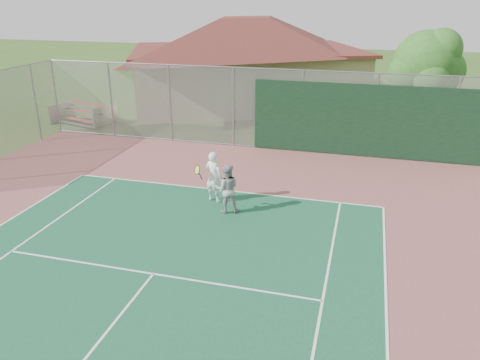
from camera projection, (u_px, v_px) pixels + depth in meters
name	position (u px, v px, depth m)	size (l,w,h in m)	color
back_fence	(304.00, 114.00, 19.80)	(20.08, 0.11, 3.53)	gray
clubhouse	(246.00, 53.00, 28.32)	(16.70, 14.18, 6.11)	tan
bleachers	(83.00, 113.00, 24.68)	(3.13, 2.29, 1.02)	#A82926
tree	(427.00, 65.00, 22.05)	(3.58, 3.39, 4.99)	#3A2115
player_white_front	(214.00, 177.00, 15.19)	(1.01, 0.78, 1.71)	white
player_grey_back	(227.00, 189.00, 14.46)	(0.90, 0.79, 1.55)	#96989B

